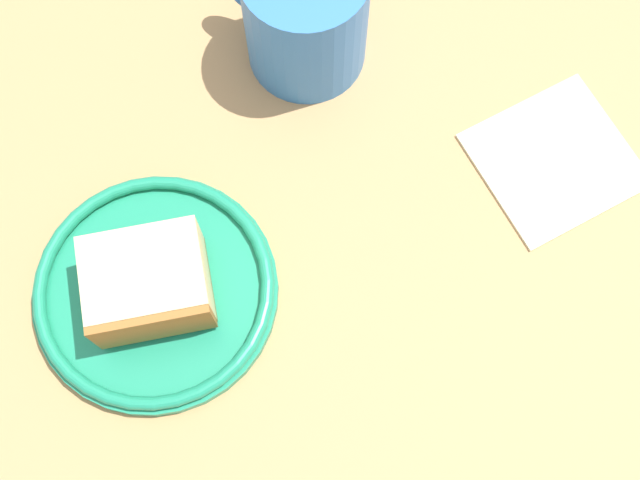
% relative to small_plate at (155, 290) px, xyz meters
% --- Properties ---
extents(ground_plane, '(1.38, 1.38, 0.03)m').
position_rel_small_plate_xyz_m(ground_plane, '(0.09, -0.03, -0.02)').
color(ground_plane, tan).
extents(small_plate, '(0.18, 0.18, 0.02)m').
position_rel_small_plate_xyz_m(small_plate, '(0.00, 0.00, 0.00)').
color(small_plate, '#1E8C66').
rests_on(small_plate, ground_plane).
extents(cake_slice, '(0.11, 0.10, 0.05)m').
position_rel_small_plate_xyz_m(cake_slice, '(-0.00, -0.00, 0.03)').
color(cake_slice, '#9E662D').
rests_on(cake_slice, small_plate).
extents(tea_mug, '(0.10, 0.12, 0.11)m').
position_rel_small_plate_xyz_m(tea_mug, '(0.22, 0.10, 0.04)').
color(tea_mug, '#3372BF').
rests_on(tea_mug, ground_plane).
extents(folded_napkin, '(0.13, 0.13, 0.01)m').
position_rel_small_plate_xyz_m(folded_napkin, '(0.32, -0.10, -0.01)').
color(folded_napkin, beige).
rests_on(folded_napkin, ground_plane).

